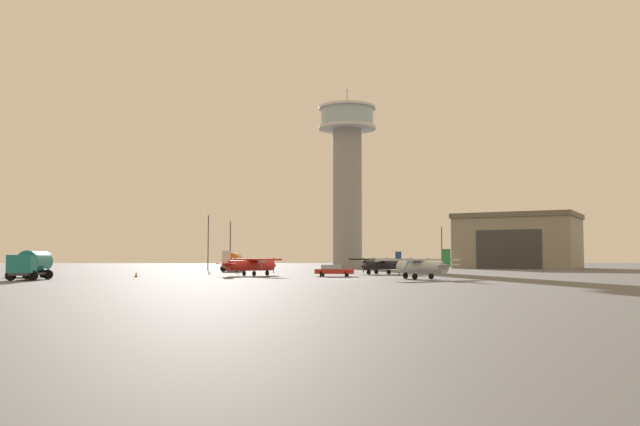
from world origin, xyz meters
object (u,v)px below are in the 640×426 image
at_px(car_yellow, 28,271).
at_px(traffic_cone_near_left, 136,274).
at_px(airplane_black, 382,264).
at_px(truck_fuel_tanker_orange, 233,261).
at_px(light_post_west, 230,241).
at_px(light_post_north, 208,237).
at_px(control_tower, 347,169).
at_px(airplane_silver, 422,265).
at_px(truck_fuel_tanker_teal, 31,264).
at_px(car_red, 334,270).
at_px(airplane_red, 250,264).
at_px(light_post_east, 442,244).

distance_m(car_yellow, traffic_cone_near_left, 11.85).
height_order(airplane_black, truck_fuel_tanker_orange, airplane_black).
bearing_deg(traffic_cone_near_left, car_yellow, -173.96).
distance_m(light_post_west, light_post_north, 5.76).
height_order(control_tower, airplane_silver, control_tower).
relative_size(airplane_silver, car_yellow, 2.01).
bearing_deg(truck_fuel_tanker_teal, light_post_north, 168.14).
relative_size(control_tower, light_post_north, 3.84).
distance_m(truck_fuel_tanker_teal, light_post_west, 51.74).
bearing_deg(car_red, control_tower, 96.57).
bearing_deg(airplane_black, traffic_cone_near_left, -18.96).
height_order(airplane_red, airplane_black, airplane_black).
height_order(car_red, light_post_west, light_post_west).
height_order(truck_fuel_tanker_orange, light_post_east, light_post_east).
height_order(truck_fuel_tanker_teal, truck_fuel_tanker_orange, truck_fuel_tanker_orange).
xyz_separation_m(airplane_silver, car_red, (-8.62, 10.29, -0.69)).
xyz_separation_m(truck_fuel_tanker_teal, light_post_west, (13.96, 49.70, 3.58)).
distance_m(airplane_silver, airplane_black, 20.85).
relative_size(airplane_red, car_yellow, 1.92).
relative_size(airplane_black, car_red, 1.86).
bearing_deg(light_post_west, control_tower, 49.01).
relative_size(airplane_black, light_post_west, 1.00).
height_order(light_post_east, traffic_cone_near_left, light_post_east).
distance_m(control_tower, airplane_silver, 76.99).
bearing_deg(airplane_black, light_post_west, -91.22).
xyz_separation_m(airplane_silver, traffic_cone_near_left, (-31.31, 8.70, -1.12)).
height_order(airplane_black, light_post_north, light_post_north).
bearing_deg(car_yellow, control_tower, -92.33).
distance_m(truck_fuel_tanker_orange, light_post_west, 10.49).
distance_m(car_red, traffic_cone_near_left, 22.75).
xyz_separation_m(truck_fuel_tanker_orange, car_yellow, (-19.37, -31.60, -0.91)).
distance_m(control_tower, truck_fuel_tanker_teal, 85.73).
relative_size(truck_fuel_tanker_teal, car_yellow, 1.33).
distance_m(control_tower, airplane_black, 57.13).
relative_size(airplane_black, light_post_north, 0.86).
relative_size(car_yellow, car_red, 1.00).
distance_m(car_red, light_post_north, 47.40).
relative_size(control_tower, airplane_black, 4.46).
height_order(truck_fuel_tanker_orange, light_post_north, light_post_north).
height_order(airplane_silver, truck_fuel_tanker_teal, airplane_silver).
bearing_deg(light_post_east, airplane_red, -128.33).
bearing_deg(truck_fuel_tanker_teal, airplane_black, 118.34).
height_order(car_red, light_post_north, light_post_north).
relative_size(airplane_red, light_post_west, 1.03).
bearing_deg(airplane_red, light_post_east, 13.97).
distance_m(airplane_black, traffic_cone_near_left, 31.92).
height_order(airplane_red, light_post_east, light_post_east).
xyz_separation_m(car_red, traffic_cone_near_left, (-22.69, -1.59, -0.43)).
bearing_deg(light_post_north, light_post_east, 1.35).
bearing_deg(light_post_west, truck_fuel_tanker_teal, -105.69).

